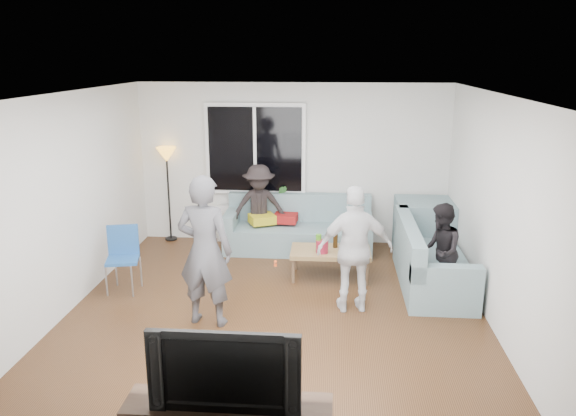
# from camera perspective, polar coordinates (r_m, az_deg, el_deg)

# --- Properties ---
(floor) EXTENTS (5.00, 5.50, 0.04)m
(floor) POSITION_cam_1_polar(r_m,az_deg,el_deg) (6.94, -1.25, -10.66)
(floor) COLOR #56351C
(floor) RESTS_ON ground
(ceiling) EXTENTS (5.00, 5.50, 0.04)m
(ceiling) POSITION_cam_1_polar(r_m,az_deg,el_deg) (6.25, -1.40, 11.65)
(ceiling) COLOR white
(ceiling) RESTS_ON ground
(wall_back) EXTENTS (5.00, 0.04, 2.60)m
(wall_back) POSITION_cam_1_polar(r_m,az_deg,el_deg) (9.16, 0.50, 4.49)
(wall_back) COLOR silver
(wall_back) RESTS_ON ground
(wall_front) EXTENTS (5.00, 0.04, 2.60)m
(wall_front) POSITION_cam_1_polar(r_m,az_deg,el_deg) (3.90, -5.66, -10.91)
(wall_front) COLOR silver
(wall_front) RESTS_ON ground
(wall_left) EXTENTS (0.04, 5.50, 2.60)m
(wall_left) POSITION_cam_1_polar(r_m,az_deg,el_deg) (7.18, -21.75, 0.35)
(wall_left) COLOR silver
(wall_left) RESTS_ON ground
(wall_right) EXTENTS (0.04, 5.50, 2.60)m
(wall_right) POSITION_cam_1_polar(r_m,az_deg,el_deg) (6.70, 20.65, -0.56)
(wall_right) COLOR silver
(wall_right) RESTS_ON ground
(window_frame) EXTENTS (1.62, 0.06, 1.47)m
(window_frame) POSITION_cam_1_polar(r_m,az_deg,el_deg) (9.10, -3.33, 5.99)
(window_frame) COLOR white
(window_frame) RESTS_ON wall_back
(window_glass) EXTENTS (1.50, 0.02, 1.35)m
(window_glass) POSITION_cam_1_polar(r_m,az_deg,el_deg) (9.06, -3.36, 5.95)
(window_glass) COLOR black
(window_glass) RESTS_ON window_frame
(window_mullion) EXTENTS (0.05, 0.03, 1.35)m
(window_mullion) POSITION_cam_1_polar(r_m,az_deg,el_deg) (9.05, -3.37, 5.94)
(window_mullion) COLOR white
(window_mullion) RESTS_ON window_frame
(radiator) EXTENTS (1.30, 0.12, 0.62)m
(radiator) POSITION_cam_1_polar(r_m,az_deg,el_deg) (9.34, -3.24, -1.58)
(radiator) COLOR silver
(radiator) RESTS_ON floor
(potted_plant) EXTENTS (0.20, 0.17, 0.35)m
(potted_plant) POSITION_cam_1_polar(r_m,az_deg,el_deg) (9.14, -0.71, 1.22)
(potted_plant) COLOR #2D6127
(potted_plant) RESTS_ON radiator
(vase) EXTENTS (0.20, 0.20, 0.17)m
(vase) POSITION_cam_1_polar(r_m,az_deg,el_deg) (9.23, -4.28, 0.75)
(vase) COLOR silver
(vase) RESTS_ON radiator
(sofa_back_section) EXTENTS (2.30, 0.85, 0.85)m
(sofa_back_section) POSITION_cam_1_polar(r_m,az_deg,el_deg) (8.88, 1.04, -1.69)
(sofa_back_section) COLOR slate
(sofa_back_section) RESTS_ON floor
(sofa_right_section) EXTENTS (2.00, 0.85, 0.85)m
(sofa_right_section) POSITION_cam_1_polar(r_m,az_deg,el_deg) (7.80, 14.52, -4.63)
(sofa_right_section) COLOR slate
(sofa_right_section) RESTS_ON floor
(sofa_corner) EXTENTS (0.85, 0.85, 0.85)m
(sofa_corner) POSITION_cam_1_polar(r_m,az_deg,el_deg) (8.97, 13.55, -1.94)
(sofa_corner) COLOR slate
(sofa_corner) RESTS_ON floor
(cushion_yellow) EXTENTS (0.48, 0.45, 0.14)m
(cushion_yellow) POSITION_cam_1_polar(r_m,az_deg,el_deg) (8.89, -2.65, -1.11)
(cushion_yellow) COLOR gold
(cushion_yellow) RESTS_ON sofa_back_section
(cushion_red) EXTENTS (0.38, 0.33, 0.13)m
(cushion_red) POSITION_cam_1_polar(r_m,az_deg,el_deg) (8.93, -0.24, -1.02)
(cushion_red) COLOR maroon
(cushion_red) RESTS_ON sofa_back_section
(coffee_table) EXTENTS (1.11, 0.61, 0.40)m
(coffee_table) POSITION_cam_1_polar(r_m,az_deg,el_deg) (7.90, 4.31, -5.63)
(coffee_table) COLOR olive
(coffee_table) RESTS_ON floor
(pitcher) EXTENTS (0.17, 0.17, 0.17)m
(pitcher) POSITION_cam_1_polar(r_m,az_deg,el_deg) (7.70, 3.48, -3.93)
(pitcher) COLOR maroon
(pitcher) RESTS_ON coffee_table
(side_chair) EXTENTS (0.48, 0.48, 0.86)m
(side_chair) POSITION_cam_1_polar(r_m,az_deg,el_deg) (7.65, -16.41, -5.12)
(side_chair) COLOR #225497
(side_chair) RESTS_ON floor
(floor_lamp) EXTENTS (0.32, 0.32, 1.56)m
(floor_lamp) POSITION_cam_1_polar(r_m,az_deg,el_deg) (9.50, -12.01, 1.33)
(floor_lamp) COLOR #FFAA30
(floor_lamp) RESTS_ON floor
(player_left) EXTENTS (0.70, 0.52, 1.76)m
(player_left) POSITION_cam_1_polar(r_m,az_deg,el_deg) (6.41, -8.42, -4.34)
(player_left) COLOR #454449
(player_left) RESTS_ON floor
(player_right) EXTENTS (0.96, 0.51, 1.55)m
(player_right) POSITION_cam_1_polar(r_m,az_deg,el_deg) (6.75, 6.82, -4.20)
(player_right) COLOR silver
(player_right) RESTS_ON floor
(spectator_right) EXTENTS (0.52, 0.64, 1.24)m
(spectator_right) POSITION_cam_1_polar(r_m,az_deg,el_deg) (7.33, 15.16, -4.32)
(spectator_right) COLOR black
(spectator_right) RESTS_ON floor
(spectator_back) EXTENTS (0.97, 0.67, 1.37)m
(spectator_back) POSITION_cam_1_polar(r_m,az_deg,el_deg) (8.89, -2.94, 0.06)
(spectator_back) COLOR black
(spectator_back) RESTS_ON floor
(television) EXTENTS (1.14, 0.15, 0.66)m
(television) POSITION_cam_1_polar(r_m,az_deg,el_deg) (4.40, -6.23, -15.52)
(television) COLOR black
(television) RESTS_ON tv_console
(bottle_b) EXTENTS (0.08, 0.08, 0.25)m
(bottle_b) POSITION_cam_1_polar(r_m,az_deg,el_deg) (7.72, 3.11, -3.56)
(bottle_b) COLOR #3F8C19
(bottle_b) RESTS_ON coffee_table
(bottle_c) EXTENTS (0.07, 0.07, 0.20)m
(bottle_c) POSITION_cam_1_polar(r_m,az_deg,el_deg) (7.91, 4.83, -3.33)
(bottle_c) COLOR black
(bottle_c) RESTS_ON coffee_table
(bottle_e) EXTENTS (0.07, 0.07, 0.21)m
(bottle_e) POSITION_cam_1_polar(r_m,az_deg,el_deg) (7.88, 7.04, -3.43)
(bottle_e) COLOR black
(bottle_e) RESTS_ON coffee_table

